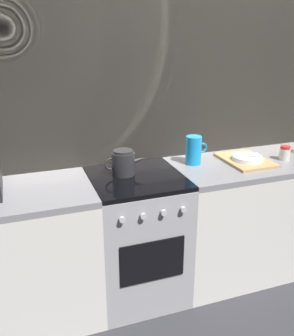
{
  "coord_description": "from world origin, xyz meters",
  "views": [
    {
      "loc": [
        -0.71,
        -2.17,
        1.81
      ],
      "look_at": [
        0.07,
        0.0,
        0.95
      ],
      "focal_mm": 40.54,
      "sensor_mm": 36.0,
      "label": 1
    }
  ],
  "objects_px": {
    "stove_unit": "(137,237)",
    "pitcher": "(194,150)",
    "kettle": "(124,163)",
    "dish_pile": "(246,159)",
    "spice_jar": "(285,153)"
  },
  "relations": [
    {
      "from": "kettle",
      "to": "spice_jar",
      "type": "relative_size",
      "value": 2.71
    },
    {
      "from": "stove_unit",
      "to": "dish_pile",
      "type": "distance_m",
      "value": 0.95
    },
    {
      "from": "stove_unit",
      "to": "pitcher",
      "type": "bearing_deg",
      "value": 12.56
    },
    {
      "from": "stove_unit",
      "to": "kettle",
      "type": "bearing_deg",
      "value": 133.23
    },
    {
      "from": "pitcher",
      "to": "dish_pile",
      "type": "xyz_separation_m",
      "value": [
        0.37,
        -0.09,
        -0.08
      ]
    },
    {
      "from": "stove_unit",
      "to": "kettle",
      "type": "relative_size",
      "value": 3.16
    },
    {
      "from": "pitcher",
      "to": "dish_pile",
      "type": "height_order",
      "value": "pitcher"
    },
    {
      "from": "stove_unit",
      "to": "spice_jar",
      "type": "height_order",
      "value": "spice_jar"
    },
    {
      "from": "stove_unit",
      "to": "kettle",
      "type": "height_order",
      "value": "kettle"
    },
    {
      "from": "dish_pile",
      "to": "spice_jar",
      "type": "xyz_separation_m",
      "value": [
        0.29,
        -0.06,
        0.03
      ]
    },
    {
      "from": "kettle",
      "to": "pitcher",
      "type": "relative_size",
      "value": 1.42
    },
    {
      "from": "stove_unit",
      "to": "dish_pile",
      "type": "height_order",
      "value": "dish_pile"
    },
    {
      "from": "stove_unit",
      "to": "pitcher",
      "type": "height_order",
      "value": "pitcher"
    },
    {
      "from": "kettle",
      "to": "stove_unit",
      "type": "bearing_deg",
      "value": -46.77
    },
    {
      "from": "spice_jar",
      "to": "dish_pile",
      "type": "bearing_deg",
      "value": 168.99
    }
  ]
}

